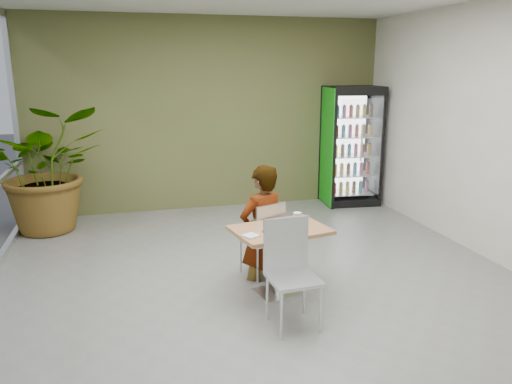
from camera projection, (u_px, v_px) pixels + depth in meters
ground at (266, 290)px, 5.47m from camera, size 7.00×7.00×0.00m
room_envelope at (267, 146)px, 5.08m from camera, size 6.00×7.00×3.20m
dining_table at (280, 248)px, 5.24m from camera, size 1.07×0.84×0.75m
chair_far at (266, 234)px, 5.70m from camera, size 0.51×0.52×0.90m
chair_near at (290, 263)px, 4.67m from camera, size 0.47×0.48×1.01m
seated_woman at (262, 234)px, 5.73m from camera, size 0.70×0.58×1.63m
pizza_plate at (280, 224)px, 5.26m from camera, size 0.30×0.23×0.03m
soda_cup at (297, 220)px, 5.23m from camera, size 0.09×0.09×0.15m
napkin_stack at (251, 236)px, 4.93m from camera, size 0.19×0.19×0.02m
cafeteria_tray at (285, 234)px, 4.97m from camera, size 0.39×0.29×0.02m
beverage_fridge at (351, 146)px, 8.77m from camera, size 1.01×0.81×2.06m
potted_plant at (48, 169)px, 7.30m from camera, size 1.89×1.70×1.87m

